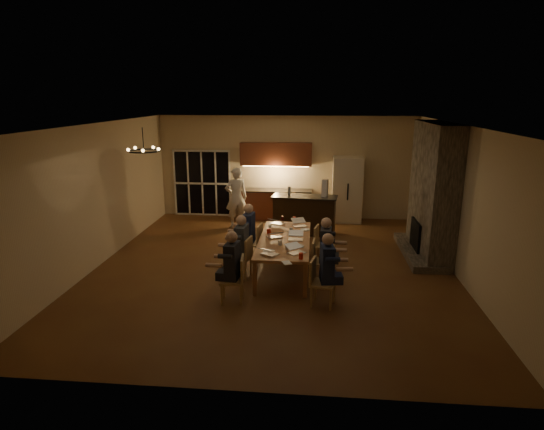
% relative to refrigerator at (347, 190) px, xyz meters
% --- Properties ---
extents(floor, '(9.00, 9.00, 0.00)m').
position_rel_refrigerator_xyz_m(floor, '(-1.90, -4.15, -1.00)').
color(floor, brown).
rests_on(floor, ground).
extents(back_wall, '(8.00, 0.04, 3.20)m').
position_rel_refrigerator_xyz_m(back_wall, '(-1.90, 0.37, 0.60)').
color(back_wall, beige).
rests_on(back_wall, ground).
extents(left_wall, '(0.04, 9.00, 3.20)m').
position_rel_refrigerator_xyz_m(left_wall, '(-5.92, -4.15, 0.60)').
color(left_wall, beige).
rests_on(left_wall, ground).
extents(right_wall, '(0.04, 9.00, 3.20)m').
position_rel_refrigerator_xyz_m(right_wall, '(2.12, -4.15, 0.60)').
color(right_wall, beige).
rests_on(right_wall, ground).
extents(ceiling, '(8.00, 9.00, 0.04)m').
position_rel_refrigerator_xyz_m(ceiling, '(-1.90, -4.15, 2.22)').
color(ceiling, white).
rests_on(ceiling, back_wall).
extents(french_doors, '(1.86, 0.08, 2.10)m').
position_rel_refrigerator_xyz_m(french_doors, '(-4.60, 0.32, 0.05)').
color(french_doors, black).
rests_on(french_doors, ground).
extents(fireplace, '(0.58, 2.50, 3.20)m').
position_rel_refrigerator_xyz_m(fireplace, '(1.80, -2.95, 0.60)').
color(fireplace, '#6D6256').
rests_on(fireplace, ground).
extents(kitchenette, '(2.24, 0.68, 2.40)m').
position_rel_refrigerator_xyz_m(kitchenette, '(-2.20, 0.05, 0.20)').
color(kitchenette, '#612C1B').
rests_on(kitchenette, ground).
extents(refrigerator, '(0.90, 0.68, 2.00)m').
position_rel_refrigerator_xyz_m(refrigerator, '(0.00, 0.00, 0.00)').
color(refrigerator, beige).
rests_on(refrigerator, ground).
extents(dining_table, '(1.10, 2.79, 0.75)m').
position_rel_refrigerator_xyz_m(dining_table, '(-1.63, -4.33, -0.62)').
color(dining_table, '#A66C42').
rests_on(dining_table, ground).
extents(bar_island, '(1.86, 0.88, 1.08)m').
position_rel_refrigerator_xyz_m(bar_island, '(-1.26, -1.41, -0.46)').
color(bar_island, black).
rests_on(bar_island, ground).
extents(chair_left_near, '(0.48, 0.48, 0.89)m').
position_rel_refrigerator_xyz_m(chair_left_near, '(-2.51, -5.98, -0.55)').
color(chair_left_near, tan).
rests_on(chair_left_near, ground).
extents(chair_left_mid, '(0.51, 0.51, 0.89)m').
position_rel_refrigerator_xyz_m(chair_left_mid, '(-2.55, -4.77, -0.55)').
color(chair_left_mid, tan).
rests_on(chair_left_mid, ground).
extents(chair_left_far, '(0.51, 0.51, 0.89)m').
position_rel_refrigerator_xyz_m(chair_left_far, '(-2.44, -3.74, -0.55)').
color(chair_left_far, tan).
rests_on(chair_left_far, ground).
extents(chair_right_near, '(0.52, 0.52, 0.89)m').
position_rel_refrigerator_xyz_m(chair_right_near, '(-0.80, -5.98, -0.55)').
color(chair_right_near, tan).
rests_on(chair_right_near, ground).
extents(chair_right_mid, '(0.47, 0.47, 0.89)m').
position_rel_refrigerator_xyz_m(chair_right_mid, '(-0.79, -4.85, -0.55)').
color(chair_right_mid, tan).
rests_on(chair_right_mid, ground).
extents(chair_right_far, '(0.52, 0.52, 0.89)m').
position_rel_refrigerator_xyz_m(chair_right_far, '(-0.74, -3.80, -0.55)').
color(chair_right_far, tan).
rests_on(chair_right_far, ground).
extents(person_left_near, '(0.66, 0.66, 1.38)m').
position_rel_refrigerator_xyz_m(person_left_near, '(-2.50, -5.93, -0.31)').
color(person_left_near, '#24262E').
rests_on(person_left_near, ground).
extents(person_right_near, '(0.67, 0.67, 1.38)m').
position_rel_refrigerator_xyz_m(person_right_near, '(-0.74, -5.91, -0.31)').
color(person_right_near, '#1C2446').
rests_on(person_right_near, ground).
extents(person_left_mid, '(0.66, 0.66, 1.38)m').
position_rel_refrigerator_xyz_m(person_left_mid, '(-2.51, -4.78, -0.31)').
color(person_left_mid, '#3C4147').
rests_on(person_left_mid, ground).
extents(person_right_mid, '(0.64, 0.64, 1.38)m').
position_rel_refrigerator_xyz_m(person_right_mid, '(-0.74, -4.81, -0.31)').
color(person_right_mid, '#24262E').
rests_on(person_right_mid, ground).
extents(person_left_far, '(0.66, 0.66, 1.38)m').
position_rel_refrigerator_xyz_m(person_left_far, '(-2.51, -3.75, -0.31)').
color(person_left_far, '#1C2446').
rests_on(person_left_far, ground).
extents(standing_person, '(0.76, 0.63, 1.79)m').
position_rel_refrigerator_xyz_m(standing_person, '(-3.27, -0.96, -0.10)').
color(standing_person, silver).
rests_on(standing_person, ground).
extents(chandelier, '(0.62, 0.62, 0.03)m').
position_rel_refrigerator_xyz_m(chandelier, '(-4.32, -5.24, 1.75)').
color(chandelier, black).
rests_on(chandelier, ceiling).
extents(laptop_a, '(0.42, 0.41, 0.23)m').
position_rel_refrigerator_xyz_m(laptop_a, '(-1.85, -5.36, -0.14)').
color(laptop_a, silver).
rests_on(laptop_a, dining_table).
extents(laptop_b, '(0.43, 0.42, 0.23)m').
position_rel_refrigerator_xyz_m(laptop_b, '(-1.33, -5.25, -0.14)').
color(laptop_b, silver).
rests_on(laptop_b, dining_table).
extents(laptop_c, '(0.41, 0.39, 0.23)m').
position_rel_refrigerator_xyz_m(laptop_c, '(-1.87, -4.23, -0.14)').
color(laptop_c, silver).
rests_on(laptop_c, dining_table).
extents(laptop_d, '(0.32, 0.28, 0.23)m').
position_rel_refrigerator_xyz_m(laptop_d, '(-1.38, -4.38, -0.14)').
color(laptop_d, silver).
rests_on(laptop_d, dining_table).
extents(laptop_e, '(0.41, 0.40, 0.23)m').
position_rel_refrigerator_xyz_m(laptop_e, '(-1.88, -3.15, -0.14)').
color(laptop_e, silver).
rests_on(laptop_e, dining_table).
extents(laptop_f, '(0.40, 0.38, 0.23)m').
position_rel_refrigerator_xyz_m(laptop_f, '(-1.33, -3.32, -0.14)').
color(laptop_f, silver).
rests_on(laptop_f, dining_table).
extents(mug_front, '(0.08, 0.08, 0.10)m').
position_rel_refrigerator_xyz_m(mug_front, '(-1.70, -4.76, -0.20)').
color(mug_front, silver).
rests_on(mug_front, dining_table).
extents(mug_mid, '(0.08, 0.08, 0.10)m').
position_rel_refrigerator_xyz_m(mug_mid, '(-1.51, -3.81, -0.20)').
color(mug_mid, silver).
rests_on(mug_mid, dining_table).
extents(mug_back, '(0.07, 0.07, 0.10)m').
position_rel_refrigerator_xyz_m(mug_back, '(-2.03, -3.57, -0.20)').
color(mug_back, silver).
rests_on(mug_back, dining_table).
extents(redcup_near, '(0.08, 0.08, 0.12)m').
position_rel_refrigerator_xyz_m(redcup_near, '(-1.23, -5.57, -0.19)').
color(redcup_near, '#B61B0C').
rests_on(redcup_near, dining_table).
extents(redcup_mid, '(0.10, 0.10, 0.12)m').
position_rel_refrigerator_xyz_m(redcup_mid, '(-2.01, -3.99, -0.19)').
color(redcup_mid, '#B61B0C').
rests_on(redcup_mid, dining_table).
extents(redcup_far, '(0.09, 0.09, 0.12)m').
position_rel_refrigerator_xyz_m(redcup_far, '(-1.48, -2.91, -0.19)').
color(redcup_far, '#B61B0C').
rests_on(redcup_far, dining_table).
extents(can_silver, '(0.06, 0.06, 0.12)m').
position_rel_refrigerator_xyz_m(can_silver, '(-1.54, -5.04, -0.19)').
color(can_silver, '#B2B2B7').
rests_on(can_silver, dining_table).
extents(can_cola, '(0.06, 0.06, 0.12)m').
position_rel_refrigerator_xyz_m(can_cola, '(-1.79, -2.85, -0.19)').
color(can_cola, '#3F0F0C').
rests_on(can_cola, dining_table).
extents(plate_near, '(0.23, 0.23, 0.02)m').
position_rel_refrigerator_xyz_m(plate_near, '(-1.31, -4.83, -0.24)').
color(plate_near, silver).
rests_on(plate_near, dining_table).
extents(plate_left, '(0.25, 0.25, 0.02)m').
position_rel_refrigerator_xyz_m(plate_left, '(-1.89, -5.20, -0.24)').
color(plate_left, silver).
rests_on(plate_left, dining_table).
extents(plate_far, '(0.22, 0.22, 0.02)m').
position_rel_refrigerator_xyz_m(plate_far, '(-1.20, -3.62, -0.24)').
color(plate_far, silver).
rests_on(plate_far, dining_table).
extents(notepad, '(0.22, 0.25, 0.01)m').
position_rel_refrigerator_xyz_m(notepad, '(-1.49, -5.82, -0.24)').
color(notepad, white).
rests_on(notepad, dining_table).
extents(bar_bottle, '(0.08, 0.08, 0.24)m').
position_rel_refrigerator_xyz_m(bar_bottle, '(-1.70, -1.32, 0.20)').
color(bar_bottle, '#99999E').
rests_on(bar_bottle, bar_island).
extents(bar_blender, '(0.20, 0.20, 0.48)m').
position_rel_refrigerator_xyz_m(bar_blender, '(-0.71, -1.45, 0.32)').
color(bar_blender, silver).
rests_on(bar_blender, bar_island).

